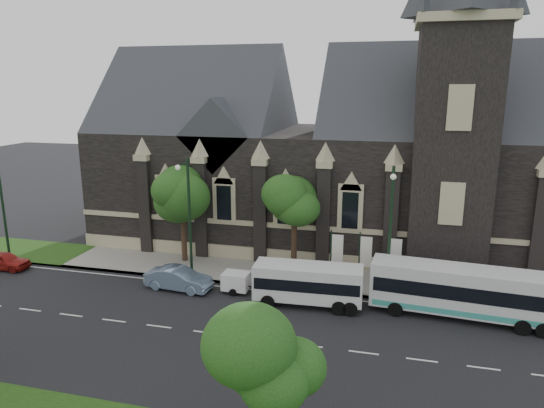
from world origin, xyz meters
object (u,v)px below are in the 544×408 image
(tree_park_east, at_px, (269,361))
(shuttle_bus, at_px, (308,282))
(street_lamp_mid, at_px, (188,213))
(box_trailer, at_px, (236,281))
(banner_flag_center, at_px, (363,255))
(sedan, at_px, (179,279))
(car_far_red, at_px, (4,261))
(banner_flag_left, at_px, (335,252))
(street_lamp_far, at_px, (0,200))
(tree_walk_right, at_px, (298,198))
(banner_flag_right, at_px, (393,257))
(tree_walk_left, at_px, (185,192))
(street_lamp_near, at_px, (390,226))
(tour_coach, at_px, (463,291))

(tree_park_east, bearing_deg, shuttle_bus, 94.39)
(street_lamp_mid, height_order, box_trailer, street_lamp_mid)
(banner_flag_center, xyz_separation_m, shuttle_bus, (-3.22, -3.88, -0.82))
(box_trailer, xyz_separation_m, sedan, (-4.05, -0.54, -0.01))
(tree_park_east, relative_size, shuttle_bus, 0.89)
(car_far_red, bearing_deg, banner_flag_left, -85.75)
(street_lamp_far, height_order, box_trailer, street_lamp_far)
(street_lamp_far, distance_m, box_trailer, 20.39)
(tree_walk_right, relative_size, car_far_red, 1.94)
(sedan, bearing_deg, street_lamp_mid, -0.13)
(box_trailer, bearing_deg, street_lamp_far, 177.57)
(tree_walk_right, height_order, banner_flag_left, tree_walk_right)
(banner_flag_center, bearing_deg, banner_flag_left, 180.00)
(banner_flag_center, height_order, shuttle_bus, banner_flag_center)
(box_trailer, bearing_deg, banner_flag_left, 26.92)
(street_lamp_mid, relative_size, street_lamp_far, 1.00)
(tree_park_east, distance_m, tree_walk_right, 20.29)
(banner_flag_right, height_order, box_trailer, banner_flag_right)
(tree_walk_left, bearing_deg, box_trailer, -40.20)
(tree_park_east, bearing_deg, car_far_red, 149.32)
(box_trailer, relative_size, car_far_red, 0.65)
(tree_walk_left, bearing_deg, banner_flag_right, -6.04)
(street_lamp_mid, height_order, banner_flag_left, street_lamp_mid)
(street_lamp_mid, bearing_deg, street_lamp_near, 0.00)
(street_lamp_far, xyz_separation_m, banner_flag_left, (26.29, 1.91, -2.73))
(street_lamp_far, xyz_separation_m, shuttle_bus, (25.07, -1.97, -3.55))
(tree_walk_left, relative_size, street_lamp_mid, 0.85)
(tree_walk_right, bearing_deg, street_lamp_near, -28.06)
(banner_flag_center, height_order, box_trailer, banner_flag_center)
(tour_coach, bearing_deg, banner_flag_left, 162.82)
(banner_flag_right, relative_size, shuttle_bus, 0.57)
(banner_flag_left, xyz_separation_m, tour_coach, (8.24, -3.37, -0.63))
(shuttle_bus, bearing_deg, banner_flag_left, 69.82)
(tree_park_east, distance_m, street_lamp_mid, 19.32)
(car_far_red, bearing_deg, tour_coach, -93.35)
(tree_park_east, relative_size, street_lamp_near, 0.70)
(tree_walk_left, height_order, banner_flag_left, tree_walk_left)
(tour_coach, bearing_deg, shuttle_bus, -171.87)
(tree_walk_left, bearing_deg, tour_coach, -14.02)
(street_lamp_near, xyz_separation_m, street_lamp_mid, (-14.00, 0.00, 0.00))
(banner_flag_center, distance_m, car_far_red, 27.55)
(street_lamp_mid, relative_size, sedan, 1.90)
(street_lamp_near, xyz_separation_m, shuttle_bus, (-4.93, -1.97, -3.55))
(street_lamp_mid, distance_m, street_lamp_far, 16.00)
(banner_flag_left, relative_size, shuttle_bus, 0.57)
(street_lamp_far, relative_size, shuttle_bus, 1.27)
(street_lamp_mid, bearing_deg, banner_flag_left, 10.50)
(street_lamp_mid, bearing_deg, banner_flag_center, 8.82)
(shuttle_bus, bearing_deg, tree_park_east, -88.33)
(street_lamp_mid, bearing_deg, tree_walk_left, 116.47)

